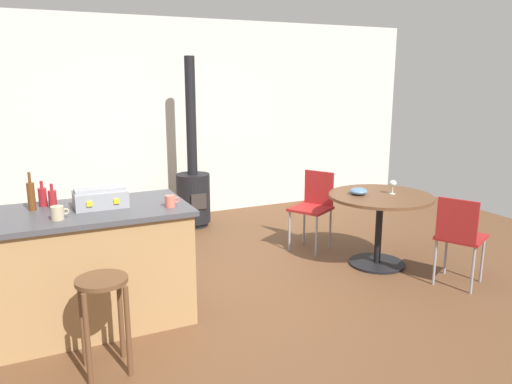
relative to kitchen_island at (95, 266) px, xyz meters
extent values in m
plane|color=brown|center=(1.26, 0.00, -0.47)|extent=(8.80, 8.80, 0.00)
cube|color=beige|center=(1.26, 2.82, 0.88)|extent=(8.00, 0.10, 2.70)
cube|color=#A37A4C|center=(0.00, 0.00, -0.02)|extent=(1.42, 0.79, 0.90)
cube|color=#424247|center=(0.00, 0.00, 0.45)|extent=(1.48, 0.85, 0.04)
cylinder|color=brown|center=(0.08, -0.63, -0.16)|extent=(0.04, 0.04, 0.63)
cylinder|color=brown|center=(-0.17, -0.63, -0.16)|extent=(0.04, 0.04, 0.63)
cylinder|color=brown|center=(-0.17, -0.88, -0.16)|extent=(0.04, 0.04, 0.63)
cylinder|color=brown|center=(0.08, -0.88, -0.16)|extent=(0.04, 0.04, 0.63)
cylinder|color=brown|center=(-0.05, -0.75, 0.17)|extent=(0.34, 0.34, 0.03)
cylinder|color=black|center=(2.84, 0.04, -0.46)|extent=(0.58, 0.58, 0.02)
cylinder|color=black|center=(2.84, 0.04, -0.11)|extent=(0.07, 0.07, 0.72)
cylinder|color=brown|center=(2.84, 0.04, 0.27)|extent=(1.06, 1.06, 0.03)
cube|color=maroon|center=(3.22, -0.69, -0.01)|extent=(0.54, 0.54, 0.03)
cube|color=maroon|center=(3.05, -0.78, 0.19)|extent=(0.19, 0.33, 0.40)
cylinder|color=gray|center=(2.99, -0.62, -0.25)|extent=(0.02, 0.02, 0.45)
cylinder|color=gray|center=(3.15, -0.92, -0.25)|extent=(0.02, 0.02, 0.45)
cylinder|color=gray|center=(3.45, -0.76, -0.25)|extent=(0.02, 0.02, 0.45)
cylinder|color=gray|center=(3.29, -0.46, -0.25)|extent=(0.02, 0.02, 0.45)
cube|color=maroon|center=(2.44, 0.73, 0.01)|extent=(0.55, 0.55, 0.03)
cube|color=maroon|center=(2.60, 0.83, 0.21)|extent=(0.20, 0.32, 0.40)
cylinder|color=gray|center=(2.67, 0.67, -0.24)|extent=(0.02, 0.02, 0.47)
cylinder|color=gray|center=(2.50, 0.96, -0.24)|extent=(0.02, 0.02, 0.47)
cylinder|color=gray|center=(2.21, 0.79, -0.24)|extent=(0.02, 0.02, 0.47)
cylinder|color=gray|center=(2.38, 0.50, -0.24)|extent=(0.02, 0.02, 0.47)
cylinder|color=black|center=(1.55, 2.21, -0.44)|extent=(0.37, 0.37, 0.06)
cylinder|color=black|center=(1.55, 2.21, -0.09)|extent=(0.44, 0.44, 0.64)
cube|color=#2D2826|center=(1.55, 1.99, -0.09)|extent=(0.20, 0.02, 0.20)
cylinder|color=black|center=(1.55, 2.21, 0.97)|extent=(0.13, 0.13, 1.49)
cube|color=gray|center=(0.09, 0.03, 0.53)|extent=(0.40, 0.26, 0.13)
cube|color=gray|center=(0.09, 0.03, 0.61)|extent=(0.38, 0.15, 0.02)
cube|color=yellow|center=(-0.01, -0.11, 0.53)|extent=(0.04, 0.01, 0.04)
cube|color=yellow|center=(0.18, -0.11, 0.53)|extent=(0.04, 0.01, 0.04)
cylinder|color=#603314|center=(-0.40, 0.15, 0.57)|extent=(0.06, 0.06, 0.21)
cylinder|color=#603314|center=(-0.40, 0.15, 0.72)|extent=(0.02, 0.02, 0.08)
cylinder|color=maroon|center=(-0.32, 0.25, 0.54)|extent=(0.06, 0.06, 0.15)
cylinder|color=maroon|center=(-0.32, 0.25, 0.64)|extent=(0.02, 0.02, 0.06)
cylinder|color=maroon|center=(-0.25, 0.16, 0.54)|extent=(0.06, 0.06, 0.14)
cylinder|color=maroon|center=(-0.25, 0.16, 0.63)|extent=(0.02, 0.02, 0.05)
cylinder|color=tan|center=(-0.25, -0.21, 0.52)|extent=(0.09, 0.09, 0.10)
torus|color=tan|center=(-0.19, -0.21, 0.52)|extent=(0.05, 0.01, 0.05)
cylinder|color=#DB6651|center=(0.58, -0.20, 0.51)|extent=(0.08, 0.08, 0.09)
torus|color=#DB6651|center=(0.63, -0.20, 0.52)|extent=(0.05, 0.01, 0.05)
cylinder|color=silver|center=(2.98, 0.02, 0.28)|extent=(0.06, 0.06, 0.00)
cylinder|color=silver|center=(2.98, 0.02, 0.33)|extent=(0.01, 0.01, 0.08)
ellipsoid|color=silver|center=(2.98, 0.02, 0.39)|extent=(0.07, 0.07, 0.06)
ellipsoid|color=#4C7099|center=(2.64, 0.14, 0.32)|extent=(0.18, 0.18, 0.07)
camera|label=1|loc=(-0.43, -3.89, 1.46)|focal=34.98mm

